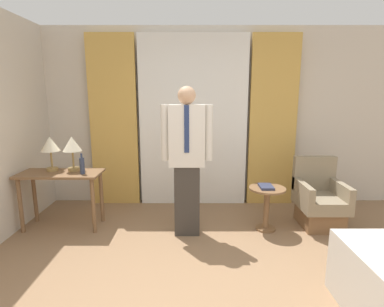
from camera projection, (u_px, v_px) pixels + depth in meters
wall_back at (194, 118)px, 4.66m from camera, size 10.00×0.06×2.70m
curtain_sheer_center at (194, 122)px, 4.55m from camera, size 1.63×0.06×2.58m
curtain_drape_left at (114, 122)px, 4.55m from camera, size 0.71×0.06×2.58m
curtain_drape_right at (273, 122)px, 4.55m from camera, size 0.71×0.06×2.58m
desk at (62, 183)px, 3.83m from camera, size 1.02×0.46×0.73m
table_lamp_left at (51, 146)px, 3.83m from camera, size 0.24×0.24×0.45m
table_lamp_right at (73, 146)px, 3.83m from camera, size 0.24×0.24×0.45m
bottle_near_edge at (83, 165)px, 3.71m from camera, size 0.06×0.06×0.26m
person at (187, 156)px, 3.55m from camera, size 0.61×0.21×1.80m
armchair at (320, 202)px, 3.94m from camera, size 0.56×0.64×0.88m
side_table at (267, 201)px, 3.78m from camera, size 0.45×0.45×0.56m
book at (267, 187)px, 3.74m from camera, size 0.16×0.23×0.03m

